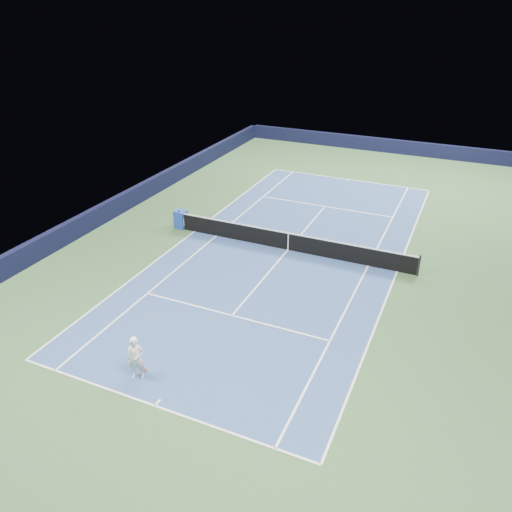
% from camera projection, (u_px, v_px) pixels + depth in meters
% --- Properties ---
extents(ground, '(40.00, 40.00, 0.00)m').
position_uv_depth(ground, '(288.00, 250.00, 25.40)').
color(ground, '#30512C').
rests_on(ground, ground).
extents(wall_far, '(22.00, 0.35, 1.10)m').
position_uv_depth(wall_far, '(373.00, 144.00, 41.15)').
color(wall_far, black).
rests_on(wall_far, ground).
extents(wall_left, '(0.35, 40.00, 1.10)m').
position_uv_depth(wall_left, '(114.00, 207.00, 29.03)').
color(wall_left, black).
rests_on(wall_left, ground).
extents(court_surface, '(10.97, 23.77, 0.01)m').
position_uv_depth(court_surface, '(288.00, 250.00, 25.39)').
color(court_surface, navy).
rests_on(court_surface, ground).
extents(baseline_far, '(10.97, 0.08, 0.00)m').
position_uv_depth(baseline_far, '(348.00, 179.00, 34.99)').
color(baseline_far, white).
rests_on(baseline_far, ground).
extents(baseline_near, '(10.97, 0.08, 0.00)m').
position_uv_depth(baseline_near, '(155.00, 406.00, 15.79)').
color(baseline_near, white).
rests_on(baseline_near, ground).
extents(sideline_doubles_right, '(0.08, 23.77, 0.00)m').
position_uv_depth(sideline_doubles_right, '(397.00, 271.00, 23.42)').
color(sideline_doubles_right, white).
rests_on(sideline_doubles_right, ground).
extents(sideline_doubles_left, '(0.08, 23.77, 0.00)m').
position_uv_depth(sideline_doubles_left, '(194.00, 231.00, 27.37)').
color(sideline_doubles_left, white).
rests_on(sideline_doubles_left, ground).
extents(sideline_singles_right, '(0.08, 23.77, 0.00)m').
position_uv_depth(sideline_singles_right, '(368.00, 266.00, 23.91)').
color(sideline_singles_right, white).
rests_on(sideline_singles_right, ground).
extents(sideline_singles_left, '(0.08, 23.77, 0.00)m').
position_uv_depth(sideline_singles_left, '(217.00, 236.00, 26.87)').
color(sideline_singles_left, white).
rests_on(sideline_singles_left, ground).
extents(service_line_far, '(8.23, 0.08, 0.00)m').
position_uv_depth(service_line_far, '(325.00, 206.00, 30.56)').
color(service_line_far, white).
rests_on(service_line_far, ground).
extents(service_line_near, '(8.23, 0.08, 0.00)m').
position_uv_depth(service_line_near, '(232.00, 315.00, 20.22)').
color(service_line_near, white).
rests_on(service_line_near, ground).
extents(center_service_line, '(0.08, 12.80, 0.00)m').
position_uv_depth(center_service_line, '(288.00, 250.00, 25.39)').
color(center_service_line, white).
rests_on(center_service_line, ground).
extents(center_mark_far, '(0.08, 0.30, 0.00)m').
position_uv_depth(center_mark_far, '(347.00, 180.00, 34.87)').
color(center_mark_far, white).
rests_on(center_mark_far, ground).
extents(center_mark_near, '(0.08, 0.30, 0.00)m').
position_uv_depth(center_mark_near, '(158.00, 403.00, 15.91)').
color(center_mark_near, white).
rests_on(center_mark_near, ground).
extents(tennis_net, '(12.90, 0.10, 1.07)m').
position_uv_depth(tennis_net, '(288.00, 241.00, 25.16)').
color(tennis_net, black).
rests_on(tennis_net, ground).
extents(sponsor_cube, '(0.66, 0.61, 1.01)m').
position_uv_depth(sponsor_cube, '(181.00, 219.00, 27.58)').
color(sponsor_cube, '#1D3FAE').
rests_on(sponsor_cube, ground).
extents(tennis_player, '(0.81, 1.33, 2.00)m').
position_uv_depth(tennis_player, '(136.00, 358.00, 16.61)').
color(tennis_player, white).
rests_on(tennis_player, ground).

